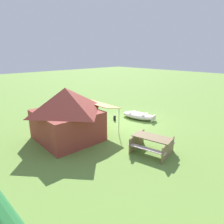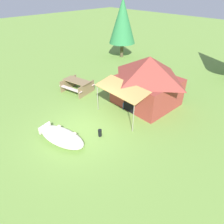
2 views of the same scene
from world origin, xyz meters
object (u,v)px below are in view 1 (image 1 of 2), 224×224
at_px(fuel_can, 115,118).
at_px(cooler_box, 90,132).
at_px(picnic_table, 152,143).
at_px(beached_rowboat, 139,115).
at_px(canvas_cabin_tent, 67,113).

bearing_deg(fuel_can, cooler_box, 106.13).
relative_size(picnic_table, fuel_can, 5.79).
xyz_separation_m(beached_rowboat, cooler_box, (0.12, 4.27, -0.05)).
height_order(canvas_cabin_tent, picnic_table, canvas_cabin_tent).
bearing_deg(canvas_cabin_tent, picnic_table, -153.60).
height_order(beached_rowboat, canvas_cabin_tent, canvas_cabin_tent).
bearing_deg(fuel_can, picnic_table, 156.31).
distance_m(beached_rowboat, picnic_table, 4.90).
xyz_separation_m(picnic_table, cooler_box, (3.63, 0.86, -0.29)).
height_order(beached_rowboat, fuel_can, beached_rowboat).
bearing_deg(cooler_box, canvas_cabin_tent, 70.62).
xyz_separation_m(canvas_cabin_tent, picnic_table, (-4.03, -2.00, -0.97)).
bearing_deg(fuel_can, canvas_cabin_tent, 95.94).
xyz_separation_m(beached_rowboat, canvas_cabin_tent, (0.52, 5.41, 1.21)).
bearing_deg(picnic_table, fuel_can, -23.69).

